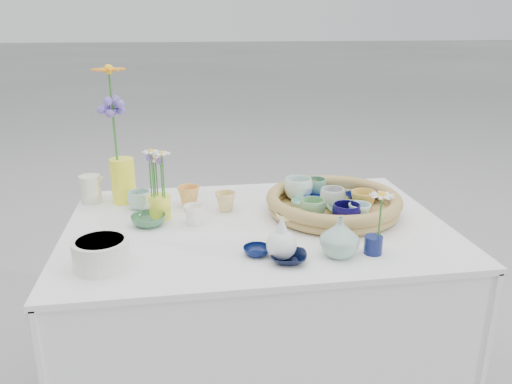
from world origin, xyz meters
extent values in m
imported|color=#02116E|center=(0.26, 0.14, 0.80)|extent=(0.16, 0.16, 0.03)
imported|color=black|center=(0.40, 0.11, 0.80)|extent=(0.13, 0.13, 0.03)
imported|color=gold|center=(0.37, -0.01, 0.82)|extent=(0.09, 0.09, 0.08)
imported|color=#528466|center=(0.31, -0.01, 0.80)|extent=(0.16, 0.16, 0.03)
imported|color=#76AE74|center=(0.18, -0.03, 0.82)|extent=(0.10, 0.10, 0.07)
imported|color=#82CCAB|center=(0.18, 0.08, 0.80)|extent=(0.10, 0.10, 0.03)
imported|color=silver|center=(0.18, 0.16, 0.82)|extent=(0.12, 0.12, 0.08)
imported|color=silver|center=(0.28, 0.06, 0.82)|extent=(0.09, 0.09, 0.07)
imported|color=#9CC0F2|center=(0.37, 0.22, 0.79)|extent=(0.12, 0.12, 0.02)
imported|color=#0A053A|center=(0.28, -0.10, 0.82)|extent=(0.12, 0.12, 0.07)
imported|color=#FFE383|center=(0.11, -0.03, 0.80)|extent=(0.12, 0.12, 0.03)
imported|color=silver|center=(0.32, -0.09, 0.82)|extent=(0.10, 0.10, 0.07)
imported|color=#5A9771|center=(0.26, 0.21, 0.81)|extent=(0.09, 0.09, 0.06)
imported|color=#EFA84D|center=(-0.22, 0.20, 0.80)|extent=(0.10, 0.10, 0.08)
imported|color=#E5C777|center=(-0.09, 0.14, 0.80)|extent=(0.10, 0.10, 0.07)
imported|color=#396E46|center=(-0.36, 0.04, 0.78)|extent=(0.14, 0.14, 0.04)
imported|color=white|center=(-0.21, 0.03, 0.80)|extent=(0.08, 0.08, 0.07)
imported|color=#071340|center=(-0.04, -0.24, 0.78)|extent=(0.08, 0.08, 0.02)
imported|color=#A6CABE|center=(-0.40, 0.20, 0.80)|extent=(0.11, 0.11, 0.07)
imported|color=black|center=(0.04, -0.29, 0.78)|extent=(0.12, 0.12, 0.03)
imported|color=#8DB3A1|center=(0.20, -0.28, 0.82)|extent=(0.15, 0.15, 0.12)
cylinder|color=#0F184E|center=(0.30, -0.28, 0.79)|extent=(0.06, 0.06, 0.05)
cylinder|color=#FFF62E|center=(-0.46, 0.29, 0.85)|extent=(0.10, 0.10, 0.17)
cylinder|color=#FDFF3A|center=(-0.32, 0.10, 0.81)|extent=(0.08, 0.08, 0.08)
camera|label=1|loc=(-0.24, -1.54, 1.40)|focal=35.00mm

